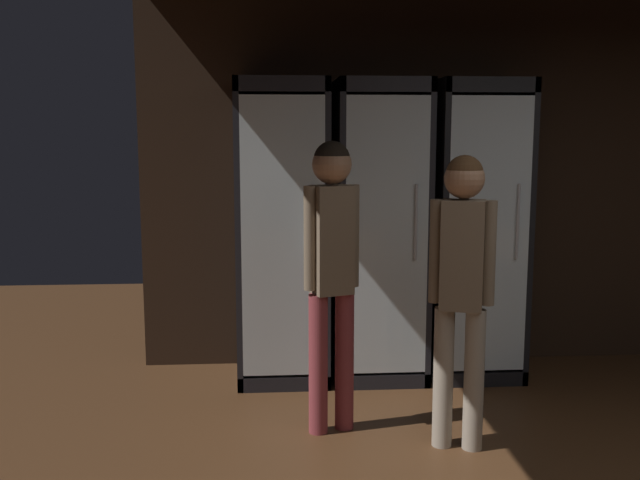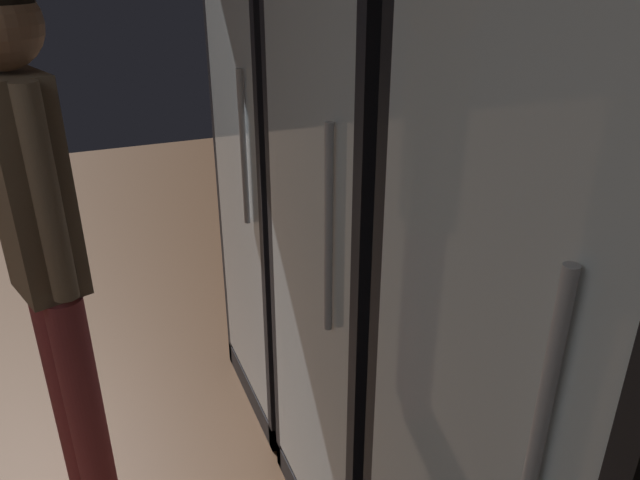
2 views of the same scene
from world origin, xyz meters
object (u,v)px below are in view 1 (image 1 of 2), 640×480
cooler_far_left (282,234)px  cooler_left (379,233)px  cooler_center (474,233)px  shopper_far (462,272)px  shopper_near (332,255)px

cooler_far_left → cooler_left: same height
cooler_center → shopper_far: 1.33m
shopper_near → shopper_far: size_ratio=1.04×
shopper_near → shopper_far: (0.68, -0.28, -0.05)m
cooler_left → cooler_far_left: bearing=179.8°
cooler_center → shopper_far: (-0.43, -1.26, -0.03)m
cooler_center → shopper_near: cooler_center is taller
cooler_far_left → shopper_far: 1.58m
cooler_far_left → cooler_left: bearing=-0.2°
cooler_left → cooler_center: size_ratio=1.00×
cooler_far_left → cooler_center: (1.37, -0.00, -0.00)m
cooler_far_left → shopper_near: (0.26, -0.99, 0.02)m
cooler_left → shopper_near: bearing=-113.1°
shopper_near → shopper_far: bearing=-22.3°
cooler_left → cooler_center: 0.68m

